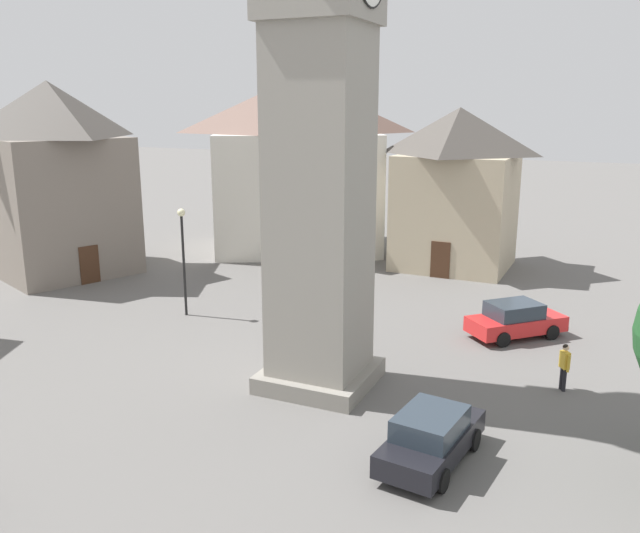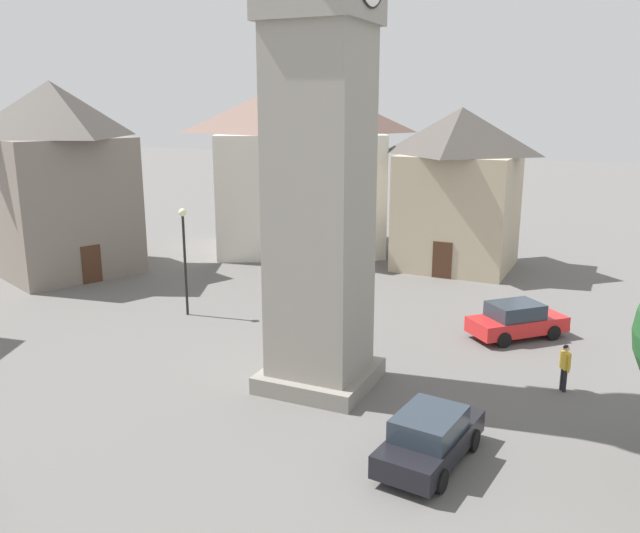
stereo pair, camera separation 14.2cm
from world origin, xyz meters
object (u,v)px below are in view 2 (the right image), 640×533
object	(u,v)px
pedestrian	(565,363)
lamp_post	(184,245)
car_silver_kerb	(430,437)
building_shop_left	(459,188)
car_red_corner	(517,320)
clock_tower	(320,0)
building_terrace_right	(58,177)
building_hall_far	(299,163)

from	to	relation	value
pedestrian	lamp_post	xyz separation A→B (m)	(1.55, 16.80, 2.36)
car_silver_kerb	building_shop_left	size ratio (longest dim) A/B	0.46
car_red_corner	pedestrian	distance (m)	5.32
clock_tower	car_red_corner	size ratio (longest dim) A/B	5.30
clock_tower	building_terrace_right	distance (m)	23.10
building_terrace_right	building_hall_far	xyz separation A→B (m)	(11.37, -9.81, 0.22)
clock_tower	lamp_post	size ratio (longest dim) A/B	4.33
building_hall_far	building_shop_left	bearing A→B (deg)	-93.78
car_red_corner	lamp_post	bearing A→B (deg)	102.63
pedestrian	building_terrace_right	bearing A→B (deg)	79.23
car_red_corner	clock_tower	bearing A→B (deg)	144.09
building_hall_far	lamp_post	bearing A→B (deg)	-174.03
building_terrace_right	car_silver_kerb	bearing A→B (deg)	-115.07
building_shop_left	building_terrace_right	world-z (taller)	building_terrace_right
pedestrian	building_shop_left	size ratio (longest dim) A/B	0.18
pedestrian	building_terrace_right	xyz separation A→B (m)	(5.36, 28.20, 4.54)
lamp_post	building_terrace_right	bearing A→B (deg)	71.50
building_shop_left	car_red_corner	bearing A→B (deg)	-154.91
car_silver_kerb	pedestrian	world-z (taller)	pedestrian
pedestrian	lamp_post	world-z (taller)	lamp_post
clock_tower	building_hall_far	world-z (taller)	clock_tower
building_terrace_right	building_hall_far	distance (m)	15.02
lamp_post	pedestrian	bearing A→B (deg)	-95.26
building_shop_left	lamp_post	world-z (taller)	building_shop_left
car_red_corner	pedestrian	xyz separation A→B (m)	(-4.80, -2.28, 0.25)
car_red_corner	building_shop_left	xyz separation A→B (m)	(11.22, 5.25, 4.05)
pedestrian	lamp_post	bearing A→B (deg)	84.74
building_shop_left	building_terrace_right	bearing A→B (deg)	117.28
clock_tower	car_red_corner	distance (m)	15.35
car_silver_kerb	car_red_corner	size ratio (longest dim) A/B	1.05
pedestrian	building_shop_left	bearing A→B (deg)	25.20
car_red_corner	building_terrace_right	xyz separation A→B (m)	(0.56, 25.91, 4.79)
clock_tower	car_red_corner	world-z (taller)	clock_tower
building_terrace_right	lamp_post	distance (m)	12.22
pedestrian	clock_tower	bearing A→B (deg)	110.46
building_terrace_right	building_hall_far	size ratio (longest dim) A/B	0.79
building_terrace_right	building_hall_far	bearing A→B (deg)	-40.79
building_shop_left	building_hall_far	size ratio (longest dim) A/B	0.69
pedestrian	building_hall_far	xyz separation A→B (m)	(16.73, 18.39, 4.76)
building_terrace_right	lamp_post	size ratio (longest dim) A/B	2.16
car_silver_kerb	pedestrian	distance (m)	7.10
clock_tower	lamp_post	bearing A→B (deg)	63.24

